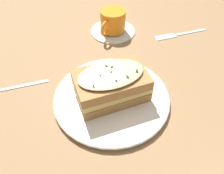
{
  "coord_description": "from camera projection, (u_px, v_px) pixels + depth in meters",
  "views": [
    {
      "loc": [
        0.29,
        -0.16,
        0.39
      ],
      "look_at": [
        0.0,
        -0.02,
        0.04
      ],
      "focal_mm": 35.0,
      "sensor_mm": 36.0,
      "label": 1
    }
  ],
  "objects": [
    {
      "name": "teacup_with_saucer",
      "position": [
        113.0,
        23.0,
        0.67
      ],
      "size": [
        0.14,
        0.14,
        0.07
      ],
      "rotation": [
        0.0,
        0.0,
        5.35
      ],
      "color": "silver",
      "rests_on": "ground_plane"
    },
    {
      "name": "fork",
      "position": [
        175.0,
        35.0,
        0.67
      ],
      "size": [
        0.04,
        0.17,
        0.0
      ],
      "rotation": [
        0.0,
        0.0,
        2.98
      ],
      "color": "silver",
      "rests_on": "ground_plane"
    },
    {
      "name": "ground_plane",
      "position": [
        120.0,
        96.0,
        0.51
      ],
      "size": [
        2.4,
        2.4,
        0.0
      ],
      "primitive_type": "plane",
      "color": "olive"
    },
    {
      "name": "dinner_plate",
      "position": [
        112.0,
        98.0,
        0.49
      ],
      "size": [
        0.26,
        0.26,
        0.01
      ],
      "color": "silver",
      "rests_on": "ground_plane"
    },
    {
      "name": "sandwich",
      "position": [
        112.0,
        85.0,
        0.46
      ],
      "size": [
        0.11,
        0.16,
        0.07
      ],
      "rotation": [
        0.0,
        0.0,
        4.62
      ],
      "color": "#A37542",
      "rests_on": "dinner_plate"
    }
  ]
}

